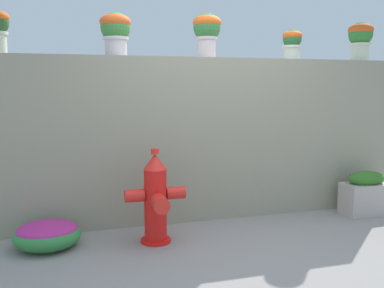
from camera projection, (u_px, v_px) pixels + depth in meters
ground_plane at (247, 254)px, 3.91m from camera, size 24.00×24.00×0.00m
stone_wall at (205, 139)px, 4.96m from camera, size 4.82×0.38×1.83m
potted_plant_1 at (115, 30)px, 4.53m from camera, size 0.33×0.33×0.46m
potted_plant_2 at (207, 29)px, 4.80m from camera, size 0.32×0.32×0.49m
potted_plant_3 at (292, 42)px, 5.08m from camera, size 0.23×0.23×0.35m
potted_plant_4 at (360, 37)px, 5.41m from camera, size 0.31×0.31×0.49m
fire_hydrant at (156, 200)px, 4.15m from camera, size 0.59×0.46×0.93m
flower_bush_left at (47, 234)px, 4.03m from camera, size 0.62×0.56×0.27m
planter_box at (365, 194)px, 5.10m from camera, size 0.55×0.31×0.52m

